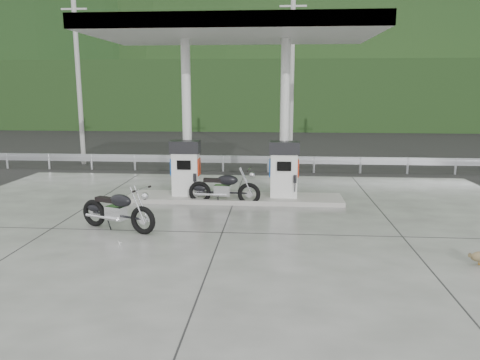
# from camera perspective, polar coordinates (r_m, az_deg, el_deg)

# --- Properties ---
(ground) EXTENTS (160.00, 160.00, 0.00)m
(ground) POSITION_cam_1_polar(r_m,az_deg,el_deg) (12.95, -1.67, -5.18)
(ground) COLOR black
(ground) RESTS_ON ground
(forecourt_apron) EXTENTS (18.00, 14.00, 0.02)m
(forecourt_apron) POSITION_cam_1_polar(r_m,az_deg,el_deg) (12.95, -1.67, -5.14)
(forecourt_apron) COLOR #64635F
(forecourt_apron) RESTS_ON ground
(pump_island) EXTENTS (7.00, 1.40, 0.15)m
(pump_island) POSITION_cam_1_polar(r_m,az_deg,el_deg) (15.33, -0.68, -2.22)
(pump_island) COLOR gray
(pump_island) RESTS_ON forecourt_apron
(gas_pump_left) EXTENTS (0.95, 0.55, 1.80)m
(gas_pump_left) POSITION_cam_1_polar(r_m,az_deg,el_deg) (15.36, -6.65, 1.44)
(gas_pump_left) COLOR white
(gas_pump_left) RESTS_ON pump_island
(gas_pump_right) EXTENTS (0.95, 0.55, 1.80)m
(gas_pump_right) POSITION_cam_1_polar(r_m,az_deg,el_deg) (15.08, 5.38, 1.28)
(gas_pump_right) COLOR white
(gas_pump_right) RESTS_ON pump_island
(canopy_column_left) EXTENTS (0.30, 0.30, 5.00)m
(canopy_column_left) POSITION_cam_1_polar(r_m,az_deg,el_deg) (15.57, -6.50, 7.50)
(canopy_column_left) COLOR silver
(canopy_column_left) RESTS_ON pump_island
(canopy_column_right) EXTENTS (0.30, 0.30, 5.00)m
(canopy_column_right) POSITION_cam_1_polar(r_m,az_deg,el_deg) (15.29, 5.46, 7.46)
(canopy_column_right) COLOR silver
(canopy_column_right) RESTS_ON pump_island
(canopy_roof) EXTENTS (8.50, 5.00, 0.40)m
(canopy_roof) POSITION_cam_1_polar(r_m,az_deg,el_deg) (15.02, -0.73, 17.76)
(canopy_roof) COLOR silver
(canopy_roof) RESTS_ON canopy_column_left
(guardrail) EXTENTS (26.00, 0.16, 1.42)m
(guardrail) POSITION_cam_1_polar(r_m,az_deg,el_deg) (20.61, 0.68, 2.97)
(guardrail) COLOR #ABAEB4
(guardrail) RESTS_ON ground
(road) EXTENTS (60.00, 7.00, 0.01)m
(road) POSITION_cam_1_polar(r_m,az_deg,el_deg) (24.17, 1.22, 2.48)
(road) COLOR black
(road) RESTS_ON ground
(utility_pole_a) EXTENTS (0.22, 0.22, 8.00)m
(utility_pole_a) POSITION_cam_1_polar(r_m,az_deg,el_deg) (23.77, -19.08, 11.41)
(utility_pole_a) COLOR gray
(utility_pole_a) RESTS_ON ground
(utility_pole_b) EXTENTS (0.22, 0.22, 8.00)m
(utility_pole_b) POSITION_cam_1_polar(r_m,az_deg,el_deg) (21.87, 6.32, 12.02)
(utility_pole_b) COLOR gray
(utility_pole_b) RESTS_ON ground
(tree_band) EXTENTS (80.00, 6.00, 6.00)m
(tree_band) POSITION_cam_1_polar(r_m,az_deg,el_deg) (42.38, 2.68, 10.26)
(tree_band) COLOR black
(tree_band) RESTS_ON ground
(forested_hills) EXTENTS (100.00, 40.00, 140.00)m
(forested_hills) POSITION_cam_1_polar(r_m,az_deg,el_deg) (72.46, 3.42, 8.24)
(forested_hills) COLOR black
(forested_hills) RESTS_ON ground
(motorcycle_left) EXTENTS (2.28, 1.44, 1.03)m
(motorcycle_left) POSITION_cam_1_polar(r_m,az_deg,el_deg) (12.49, -14.70, -3.62)
(motorcycle_left) COLOR black
(motorcycle_left) RESTS_ON forecourt_apron
(motorcycle_right) EXTENTS (2.20, 0.85, 1.02)m
(motorcycle_right) POSITION_cam_1_polar(r_m,az_deg,el_deg) (14.76, -1.94, -1.02)
(motorcycle_right) COLOR black
(motorcycle_right) RESTS_ON forecourt_apron
(duck) EXTENTS (0.52, 0.26, 0.36)m
(duck) POSITION_cam_1_polar(r_m,az_deg,el_deg) (11.01, 27.19, -8.32)
(duck) COLOR brown
(duck) RESTS_ON forecourt_apron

